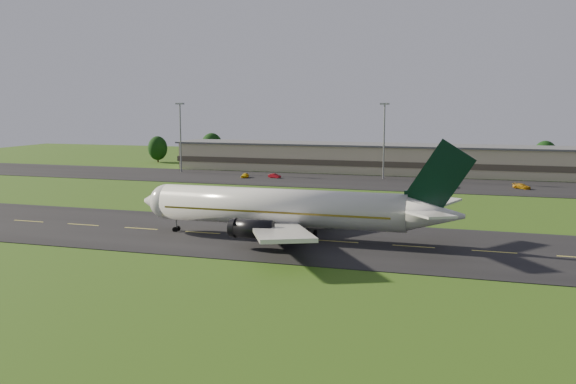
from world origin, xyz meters
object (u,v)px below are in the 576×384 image
(service_vehicle_a, at_px, (245,175))
(service_vehicle_b, at_px, (275,176))
(light_mast_west, at_px, (180,129))
(light_mast_centre, at_px, (384,132))
(airliner, at_px, (286,208))
(terminal, at_px, (397,159))
(service_vehicle_c, at_px, (449,185))
(service_vehicle_d, at_px, (522,186))

(service_vehicle_a, bearing_deg, service_vehicle_b, 8.94)
(light_mast_west, distance_m, light_mast_centre, 60.00)
(airliner, bearing_deg, terminal, 87.47)
(airliner, relative_size, service_vehicle_c, 11.73)
(light_mast_west, height_order, service_vehicle_d, light_mast_west)
(terminal, height_order, light_mast_centre, light_mast_centre)
(light_mast_centre, distance_m, service_vehicle_c, 25.17)
(service_vehicle_a, bearing_deg, service_vehicle_c, -7.71)
(light_mast_centre, height_order, service_vehicle_d, light_mast_centre)
(service_vehicle_a, distance_m, service_vehicle_b, 8.15)
(airliner, xyz_separation_m, service_vehicle_b, (-26.38, 73.25, -3.98))
(terminal, bearing_deg, light_mast_west, -165.24)
(light_mast_west, height_order, light_mast_centre, same)
(terminal, distance_m, service_vehicle_c, 33.68)
(service_vehicle_c, xyz_separation_m, service_vehicle_d, (16.76, 2.87, 0.02))
(service_vehicle_a, height_order, service_vehicle_c, service_vehicle_a)
(service_vehicle_a, distance_m, service_vehicle_c, 54.60)
(light_mast_centre, distance_m, service_vehicle_b, 31.71)
(terminal, bearing_deg, service_vehicle_c, -60.53)
(terminal, relative_size, service_vehicle_d, 33.72)
(terminal, distance_m, service_vehicle_a, 45.33)
(light_mast_west, distance_m, service_vehicle_a, 27.69)
(service_vehicle_b, bearing_deg, service_vehicle_c, -81.87)
(airliner, bearing_deg, service_vehicle_b, 109.40)
(service_vehicle_c, bearing_deg, airliner, -111.28)
(service_vehicle_a, xyz_separation_m, service_vehicle_b, (7.98, 1.67, -0.03))
(service_vehicle_d, bearing_deg, airliner, -175.63)
(light_mast_centre, relative_size, service_vehicle_d, 4.73)
(terminal, height_order, light_mast_west, light_mast_west)
(light_mast_centre, distance_m, service_vehicle_a, 39.36)
(terminal, relative_size, service_vehicle_b, 40.85)
(airliner, bearing_deg, light_mast_west, 125.46)
(light_mast_centre, height_order, service_vehicle_b, light_mast_centre)
(airliner, relative_size, service_vehicle_b, 14.43)
(airliner, distance_m, service_vehicle_d, 79.07)
(service_vehicle_b, bearing_deg, light_mast_west, 93.69)
(airliner, height_order, terminal, airliner)
(light_mast_west, relative_size, light_mast_centre, 1.00)
(light_mast_west, distance_m, service_vehicle_c, 79.88)
(light_mast_west, xyz_separation_m, service_vehicle_d, (94.65, -10.13, -12.01))
(airliner, height_order, light_mast_centre, light_mast_centre)
(light_mast_west, bearing_deg, service_vehicle_d, -6.11)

